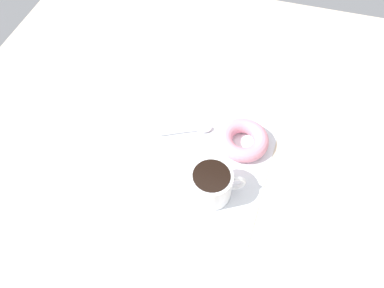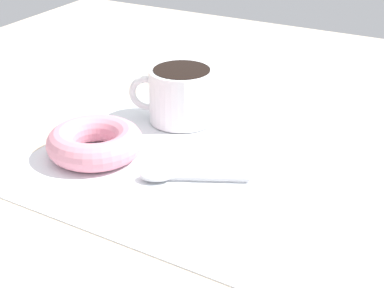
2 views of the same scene
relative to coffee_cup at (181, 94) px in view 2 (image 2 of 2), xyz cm
name	(u,v)px [view 2 (image 2 of 2)]	position (x,y,z in cm)	size (l,w,h in cm)	color
ground_plane	(192,172)	(-7.09, 9.82, -4.96)	(120.00, 120.00, 2.00)	beige
napkin	(192,161)	(-6.74, 9.29, -3.81)	(35.31, 35.31, 0.30)	white
coffee_cup	(181,94)	(0.00, 0.00, 0.00)	(11.07, 8.55, 7.03)	white
donut	(95,142)	(3.80, 13.70, -2.00)	(11.35, 11.35, 3.31)	pink
spoon	(170,176)	(-6.86, 14.67, -3.25)	(11.50, 6.53, 0.90)	silver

